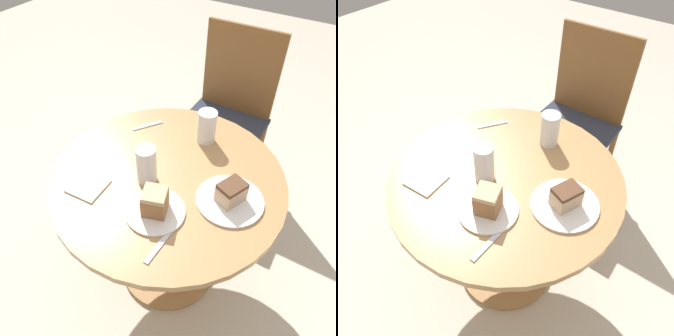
{
  "view_description": "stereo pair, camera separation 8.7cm",
  "coord_description": "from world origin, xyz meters",
  "views": [
    {
      "loc": [
        0.48,
        -0.76,
        1.64
      ],
      "look_at": [
        0.0,
        0.0,
        0.75
      ],
      "focal_mm": 35.0,
      "sensor_mm": 36.0,
      "label": 1
    },
    {
      "loc": [
        0.55,
        -0.71,
        1.64
      ],
      "look_at": [
        0.0,
        0.0,
        0.75
      ],
      "focal_mm": 35.0,
      "sensor_mm": 36.0,
      "label": 2
    }
  ],
  "objects": [
    {
      "name": "fork",
      "position": [
        0.15,
        -0.28,
        0.71
      ],
      "size": [
        0.02,
        0.17,
        0.0
      ],
      "rotation": [
        0.0,
        0.0,
        1.55
      ],
      "color": "silver",
      "rests_on": "table"
    },
    {
      "name": "glass_water",
      "position": [
        0.03,
        0.27,
        0.78
      ],
      "size": [
        0.08,
        0.08,
        0.15
      ],
      "color": "silver",
      "rests_on": "table"
    },
    {
      "name": "ground_plane",
      "position": [
        0.0,
        0.0,
        0.0
      ],
      "size": [
        8.0,
        8.0,
        0.0
      ],
      "primitive_type": "plane",
      "color": "beige"
    },
    {
      "name": "plate_far",
      "position": [
        0.26,
        0.01,
        0.72
      ],
      "size": [
        0.25,
        0.25,
        0.01
      ],
      "color": "white",
      "rests_on": "table"
    },
    {
      "name": "cake_slice_near",
      "position": [
        0.06,
        -0.18,
        0.77
      ],
      "size": [
        0.11,
        0.11,
        0.1
      ],
      "rotation": [
        0.0,
        0.0,
        1.91
      ],
      "color": "#9E6B42",
      "rests_on": "plate_near"
    },
    {
      "name": "plate_near",
      "position": [
        0.06,
        -0.18,
        0.72
      ],
      "size": [
        0.22,
        0.22,
        0.01
      ],
      "color": "white",
      "rests_on": "table"
    },
    {
      "name": "table",
      "position": [
        0.0,
        0.0,
        0.54
      ],
      "size": [
        0.93,
        0.93,
        0.71
      ],
      "color": "tan",
      "rests_on": "ground_plane"
    },
    {
      "name": "chair",
      "position": [
        -0.09,
        0.82,
        0.5
      ],
      "size": [
        0.48,
        0.45,
        0.97
      ],
      "rotation": [
        0.0,
        0.0,
        0.02
      ],
      "color": "brown",
      "rests_on": "ground_plane"
    },
    {
      "name": "cake_slice_far",
      "position": [
        0.26,
        0.01,
        0.76
      ],
      "size": [
        0.1,
        0.12,
        0.08
      ],
      "rotation": [
        0.0,
        0.0,
        2.77
      ],
      "color": "beige",
      "rests_on": "plate_far"
    },
    {
      "name": "napkin_stack",
      "position": [
        -0.23,
        -0.21,
        0.72
      ],
      "size": [
        0.14,
        0.14,
        0.01
      ],
      "rotation": [
        0.0,
        0.0,
        0.07
      ],
      "color": "white",
      "rests_on": "table"
    },
    {
      "name": "glass_lemonade",
      "position": [
        -0.06,
        -0.06,
        0.78
      ],
      "size": [
        0.08,
        0.08,
        0.16
      ],
      "color": "silver",
      "rests_on": "table"
    },
    {
      "name": "spoon",
      "position": [
        -0.25,
        0.22,
        0.71
      ],
      "size": [
        0.1,
        0.13,
        0.0
      ],
      "rotation": [
        0.0,
        0.0,
        0.98
      ],
      "color": "silver",
      "rests_on": "table"
    }
  ]
}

